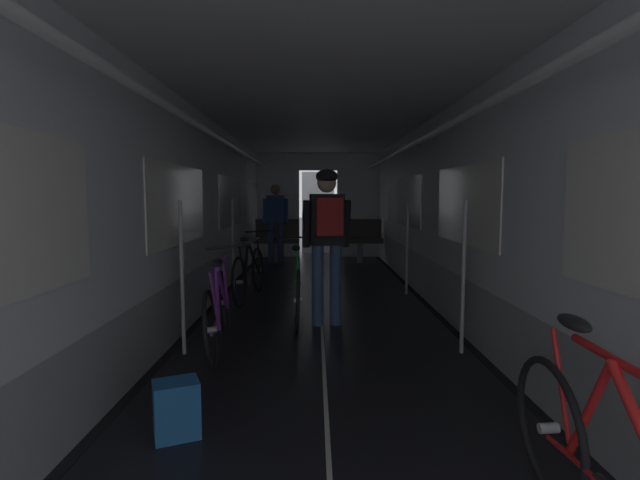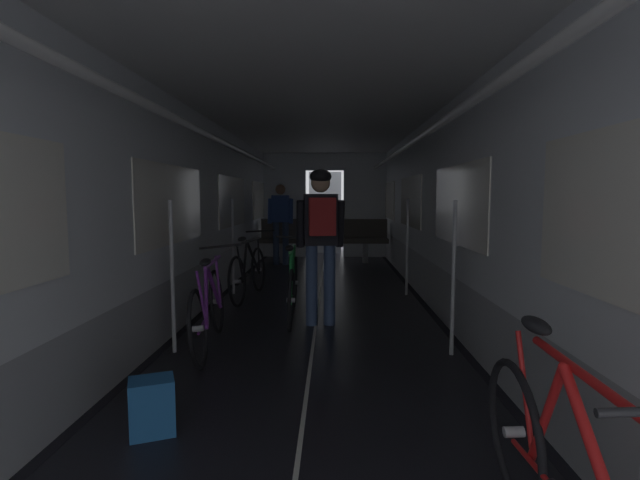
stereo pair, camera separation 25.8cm
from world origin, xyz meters
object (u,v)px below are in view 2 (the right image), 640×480
Objects in this scene: bicycle_purple at (209,309)px; bicycle_black at (249,272)px; bench_seat_far_right at (365,237)px; bench_seat_far_left at (283,236)px; bicycle_green_in_aisle at (293,287)px; person_cyclist_aisle at (321,230)px; backpack_on_floor at (152,406)px; person_standing_near_bench at (281,218)px.

bicycle_purple is 2.16m from bicycle_black.
bicycle_black is at bearing -117.05° from bench_seat_far_right.
bench_seat_far_left is 1.80m from bench_seat_far_right.
bicycle_green_in_aisle is (0.63, -4.77, -0.18)m from bench_seat_far_left.
person_cyclist_aisle is 1.02× the size of bicycle_green_in_aisle.
bench_seat_far_right reaches higher than backpack_on_floor.
bicycle_black is at bearing -91.32° from bench_seat_far_left.
bench_seat_far_left is at bearing 100.81° from person_cyclist_aisle.
person_standing_near_bench is (-0.62, 4.39, 0.59)m from bicycle_green_in_aisle.
bicycle_green_in_aisle is at bearing -103.84° from bench_seat_far_right.
bicycle_green_in_aisle is at bearing 57.35° from bicycle_purple.
person_standing_near_bench is at bearing 90.00° from backpack_on_floor.
bench_seat_far_right is at bearing 80.52° from person_cyclist_aisle.
person_standing_near_bench reaches higher than backpack_on_floor.
bench_seat_far_left is at bearing 90.02° from backpack_on_floor.
person_standing_near_bench is at bearing -168.17° from bench_seat_far_right.
backpack_on_floor is at bearing -103.56° from bench_seat_far_right.
person_cyclist_aisle is 4.75m from person_standing_near_bench.
bicycle_black is 3.77m from backpack_on_floor.
backpack_on_floor is (0.09, -3.76, -0.21)m from bicycle_black.
bicycle_green_in_aisle is (-0.33, 0.26, -0.69)m from person_cyclist_aisle.
bicycle_purple is at bearing -90.80° from person_standing_near_bench.
bicycle_green_in_aisle is at bearing -81.91° from person_standing_near_bench.
bicycle_purple is 1.49m from person_cyclist_aisle.
person_cyclist_aisle is at bearing -51.99° from bicycle_black.
bicycle_black is 1.29m from bicycle_green_in_aisle.
bicycle_black is at bearing 91.34° from backpack_on_floor.
bench_seat_far_left is 1.00× the size of bench_seat_far_right.
bicycle_black is at bearing 90.31° from bicycle_purple.
backpack_on_floor is at bearing -87.27° from bicycle_purple.
bicycle_purple is 1.61m from backpack_on_floor.
bicycle_green_in_aisle is 4.47m from person_standing_near_bench.
person_cyclist_aisle reaches higher than bicycle_black.
bench_seat_far_left is 0.58× the size of person_standing_near_bench.
person_standing_near_bench is (0.08, 5.48, 0.59)m from bicycle_purple.
person_cyclist_aisle is at bearing 68.44° from backpack_on_floor.
person_cyclist_aisle reaches higher than bench_seat_far_right.
bicycle_black reaches higher than backpack_on_floor.
bicycle_green_in_aisle is at bearing 141.62° from person_cyclist_aisle.
person_standing_near_bench is (-0.96, 4.65, -0.10)m from person_cyclist_aisle.
bicycle_black is (-0.01, 2.16, 0.00)m from bicycle_purple.
bicycle_purple is 1.00× the size of bicycle_black.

